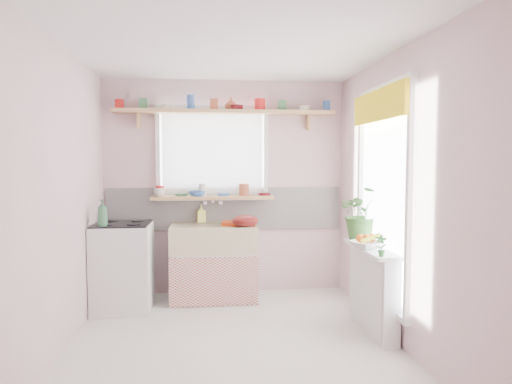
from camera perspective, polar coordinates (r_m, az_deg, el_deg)
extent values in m
plane|color=silver|center=(4.11, -2.82, -18.49)|extent=(3.20, 3.20, 0.00)
plane|color=white|center=(3.91, -2.95, 17.76)|extent=(3.20, 3.20, 0.00)
plane|color=beige|center=(5.40, -3.84, 0.59)|extent=(2.80, 0.00, 2.80)
plane|color=beige|center=(2.22, -0.56, -4.29)|extent=(2.80, 0.00, 2.80)
plane|color=beige|center=(3.98, -23.44, -0.94)|extent=(0.00, 3.20, 3.20)
plane|color=beige|center=(4.13, 16.90, -0.62)|extent=(0.00, 3.20, 3.20)
cube|color=white|center=(5.41, -3.82, -2.06)|extent=(2.74, 0.03, 0.50)
cube|color=pink|center=(5.43, -3.81, -4.17)|extent=(2.74, 0.02, 0.12)
cube|color=white|center=(5.38, -5.46, 4.83)|extent=(1.20, 0.01, 1.00)
cube|color=white|center=(5.32, -5.45, 4.84)|extent=(1.15, 0.02, 0.95)
cube|color=white|center=(4.31, 15.80, -0.41)|extent=(0.01, 1.10, 1.90)
cube|color=yellow|center=(4.30, 14.94, 10.41)|extent=(0.03, 1.20, 0.28)
cube|color=white|center=(5.25, -5.32, -10.30)|extent=(0.85, 0.55, 0.55)
cube|color=#C34F39|center=(4.98, -5.27, -11.09)|extent=(0.95, 0.02, 0.53)
cube|color=beige|center=(5.16, -5.35, -5.72)|extent=(0.95, 0.55, 0.30)
cylinder|color=silver|center=(5.36, -5.41, -1.05)|extent=(0.03, 0.22, 0.03)
cube|color=white|center=(5.04, -16.28, -8.99)|extent=(0.58, 0.58, 0.90)
cube|color=black|center=(4.96, -16.39, -3.87)|extent=(0.56, 0.56, 0.02)
cylinder|color=black|center=(4.85, -18.31, -3.90)|extent=(0.14, 0.14, 0.01)
cylinder|color=black|center=(4.80, -15.04, -3.92)|extent=(0.14, 0.14, 0.01)
cylinder|color=black|center=(5.12, -17.65, -3.48)|extent=(0.14, 0.14, 0.01)
cylinder|color=black|center=(5.08, -14.55, -3.49)|extent=(0.14, 0.14, 0.01)
cube|color=white|center=(4.43, 14.42, -11.78)|extent=(0.15, 0.90, 0.75)
cube|color=white|center=(4.33, 14.13, -6.91)|extent=(0.22, 0.95, 0.03)
cube|color=tan|center=(5.29, -5.41, -0.69)|extent=(1.40, 0.22, 0.04)
cube|color=tan|center=(5.29, -3.83, 9.95)|extent=(2.52, 0.24, 0.04)
cylinder|color=red|center=(5.38, -16.70, 10.55)|extent=(0.11, 0.11, 0.12)
cylinder|color=#3F7F4C|center=(5.34, -13.89, 10.65)|extent=(0.11, 0.11, 0.12)
cylinder|color=silver|center=(5.31, -11.03, 10.41)|extent=(0.11, 0.11, 0.06)
cylinder|color=#3359A5|center=(5.30, -8.16, 10.79)|extent=(0.11, 0.11, 0.12)
cylinder|color=#A55133|center=(5.30, -5.27, 10.81)|extent=(0.11, 0.11, 0.12)
cylinder|color=#590F14|center=(5.30, -2.39, 10.49)|extent=(0.11, 0.11, 0.06)
cylinder|color=red|center=(5.33, 0.47, 10.78)|extent=(0.11, 0.11, 0.12)
cylinder|color=#3F7F4C|center=(5.37, 3.31, 10.73)|extent=(0.11, 0.11, 0.12)
cylinder|color=silver|center=(5.41, 6.09, 10.34)|extent=(0.11, 0.11, 0.06)
cylinder|color=#3359A5|center=(5.48, 8.82, 10.56)|extent=(0.11, 0.11, 0.12)
cylinder|color=red|center=(5.31, -12.12, 0.13)|extent=(0.11, 0.11, 0.12)
cylinder|color=#3F7F4C|center=(5.29, -9.45, 0.15)|extent=(0.11, 0.11, 0.12)
cylinder|color=silver|center=(5.28, -6.76, -0.16)|extent=(0.11, 0.11, 0.06)
cylinder|color=#3359A5|center=(5.28, -4.07, 0.19)|extent=(0.11, 0.11, 0.12)
cylinder|color=#A55133|center=(5.30, -1.39, 0.21)|extent=(0.11, 0.11, 0.12)
cylinder|color=#590F14|center=(5.33, 1.27, -0.10)|extent=(0.11, 0.11, 0.06)
cube|color=#E14114|center=(5.10, -2.18, -3.92)|extent=(0.40, 0.31, 0.04)
ellipsoid|color=maroon|center=(4.95, -1.34, -3.60)|extent=(0.33, 0.33, 0.13)
imported|color=#315C25|center=(4.68, 13.19, -2.58)|extent=(0.49, 0.43, 0.54)
imported|color=silver|center=(4.25, 13.62, -6.43)|extent=(0.36, 0.36, 0.07)
imported|color=#2B6C2B|center=(3.92, 15.36, -6.48)|extent=(0.11, 0.09, 0.18)
imported|color=#F8F86E|center=(5.32, -6.87, -2.67)|extent=(0.11, 0.11, 0.21)
imported|color=white|center=(5.25, -11.96, -0.04)|extent=(0.14, 0.14, 0.10)
imported|color=#3668B1|center=(5.22, -7.34, -0.21)|extent=(0.22, 0.22, 0.06)
imported|color=brown|center=(5.36, -3.18, 10.91)|extent=(0.15, 0.15, 0.15)
imported|color=#38714A|center=(4.76, -18.65, -2.50)|extent=(0.14, 0.14, 0.27)
sphere|color=#DB5B12|center=(4.24, 13.64, -5.67)|extent=(0.08, 0.08, 0.08)
sphere|color=#DB5B12|center=(4.29, 14.26, -5.58)|extent=(0.08, 0.08, 0.08)
sphere|color=#DB5B12|center=(4.25, 12.91, -5.66)|extent=(0.08, 0.08, 0.08)
cylinder|color=yellow|center=(4.20, 14.13, -5.64)|extent=(0.18, 0.04, 0.10)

